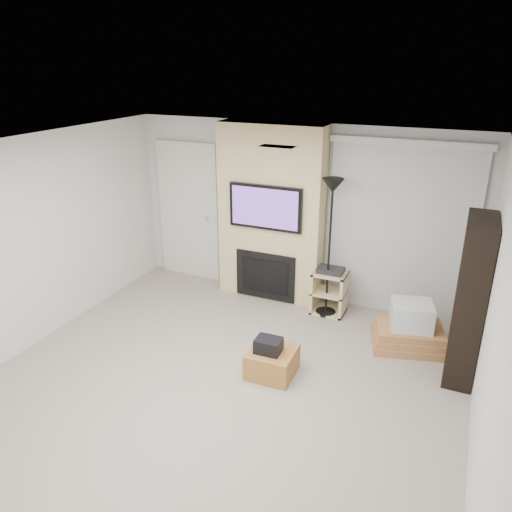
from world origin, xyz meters
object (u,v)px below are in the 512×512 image
at_px(ottoman, 272,362).
at_px(bookshelf, 470,300).
at_px(av_stand, 329,289).
at_px(box_stack, 410,330).
at_px(floor_lamp, 332,210).

bearing_deg(ottoman, bookshelf, 24.67).
bearing_deg(ottoman, av_stand, 84.07).
height_order(ottoman, box_stack, box_stack).
bearing_deg(ottoman, floor_lamp, 84.60).
bearing_deg(box_stack, floor_lamp, 160.93).
bearing_deg(bookshelf, ottoman, -155.33).
xyz_separation_m(av_stand, bookshelf, (1.73, -0.80, 0.55)).
xyz_separation_m(floor_lamp, bookshelf, (1.75, -0.74, -0.59)).
distance_m(floor_lamp, av_stand, 1.15).
height_order(box_stack, bookshelf, bookshelf).
bearing_deg(box_stack, ottoman, -137.30).
distance_m(box_stack, bookshelf, 0.96).
relative_size(box_stack, bookshelf, 0.56).
relative_size(floor_lamp, box_stack, 1.89).
xyz_separation_m(floor_lamp, av_stand, (0.02, 0.06, -1.15)).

